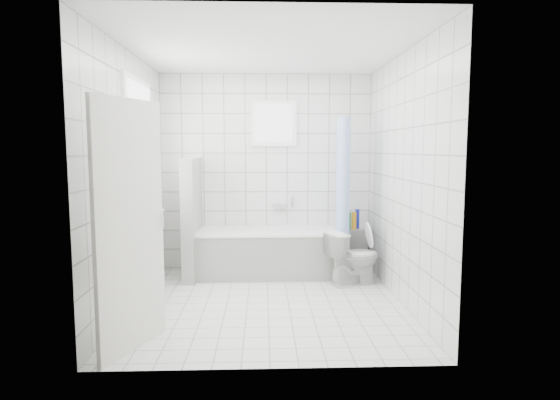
{
  "coord_description": "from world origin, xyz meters",
  "views": [
    {
      "loc": [
        -0.05,
        -4.79,
        1.61
      ],
      "look_at": [
        0.14,
        0.35,
        1.05
      ],
      "focal_mm": 30.0,
      "sensor_mm": 36.0,
      "label": 1
    }
  ],
  "objects": [
    {
      "name": "ceiling",
      "position": [
        0.0,
        0.0,
        2.6
      ],
      "size": [
        3.0,
        3.0,
        0.0
      ],
      "primitive_type": "plane",
      "rotation": [
        3.14,
        0.0,
        0.0
      ],
      "color": "white",
      "rests_on": "ground"
    },
    {
      "name": "bathtub",
      "position": [
        0.07,
        1.12,
        0.29
      ],
      "size": [
        1.89,
        0.77,
        0.58
      ],
      "color": "white",
      "rests_on": "ground"
    },
    {
      "name": "window_left",
      "position": [
        -1.35,
        0.3,
        1.6
      ],
      "size": [
        0.01,
        0.9,
        1.4
      ],
      "primitive_type": "cube",
      "color": "white",
      "rests_on": "wall_left"
    },
    {
      "name": "wall_left",
      "position": [
        -1.4,
        0.0,
        1.3
      ],
      "size": [
        0.02,
        3.0,
        2.6
      ],
      "primitive_type": "cube",
      "color": "white",
      "rests_on": "ground"
    },
    {
      "name": "partition_wall",
      "position": [
        -0.94,
        1.07,
        0.75
      ],
      "size": [
        0.15,
        0.85,
        1.5
      ],
      "primitive_type": "cube",
      "color": "white",
      "rests_on": "ground"
    },
    {
      "name": "window_back",
      "position": [
        0.1,
        1.46,
        1.95
      ],
      "size": [
        0.5,
        0.01,
        0.5
      ],
      "primitive_type": "cube",
      "color": "white",
      "rests_on": "wall_back"
    },
    {
      "name": "ledge_bottles",
      "position": [
        1.16,
        1.33,
        0.67
      ],
      "size": [
        0.19,
        0.15,
        0.26
      ],
      "color": "green",
      "rests_on": "tiled_ledge"
    },
    {
      "name": "window_sill",
      "position": [
        -1.31,
        0.3,
        0.86
      ],
      "size": [
        0.18,
        1.02,
        0.08
      ],
      "primitive_type": "cube",
      "color": "white",
      "rests_on": "wall_left"
    },
    {
      "name": "ground",
      "position": [
        0.0,
        0.0,
        0.0
      ],
      "size": [
        3.0,
        3.0,
        0.0
      ],
      "primitive_type": "plane",
      "color": "white",
      "rests_on": "ground"
    },
    {
      "name": "wall_right",
      "position": [
        1.4,
        0.0,
        1.3
      ],
      "size": [
        0.02,
        3.0,
        2.6
      ],
      "primitive_type": "cube",
      "color": "white",
      "rests_on": "ground"
    },
    {
      "name": "curtain_rod",
      "position": [
        0.95,
        1.1,
        2.0
      ],
      "size": [
        0.02,
        0.8,
        0.02
      ],
      "primitive_type": "cylinder",
      "rotation": [
        1.57,
        0.0,
        0.0
      ],
      "color": "silver",
      "rests_on": "wall_back"
    },
    {
      "name": "shower_curtain",
      "position": [
        0.95,
        0.97,
        1.1
      ],
      "size": [
        0.14,
        0.48,
        1.78
      ],
      "primitive_type": null,
      "color": "#5382F4",
      "rests_on": "curtain_rod"
    },
    {
      "name": "door",
      "position": [
        -1.09,
        -1.11,
        1.0
      ],
      "size": [
        0.35,
        0.75,
        2.0
      ],
      "primitive_type": "cube",
      "rotation": [
        0.0,
        0.0,
        -0.41
      ],
      "color": "silver",
      "rests_on": "ground"
    },
    {
      "name": "wall_front",
      "position": [
        0.0,
        -1.5,
        1.3
      ],
      "size": [
        2.8,
        0.02,
        2.6
      ],
      "primitive_type": "cube",
      "color": "white",
      "rests_on": "ground"
    },
    {
      "name": "wall_back",
      "position": [
        0.0,
        1.5,
        1.3
      ],
      "size": [
        2.8,
        0.02,
        2.6
      ],
      "primitive_type": "cube",
      "color": "white",
      "rests_on": "ground"
    },
    {
      "name": "tub_faucet",
      "position": [
        0.17,
        1.46,
        0.85
      ],
      "size": [
        0.18,
        0.06,
        0.06
      ],
      "primitive_type": "cube",
      "color": "silver",
      "rests_on": "wall_back"
    },
    {
      "name": "tiled_ledge",
      "position": [
        1.14,
        1.38,
        0.28
      ],
      "size": [
        0.4,
        0.24,
        0.55
      ],
      "primitive_type": "cube",
      "color": "white",
      "rests_on": "ground"
    },
    {
      "name": "toilet",
      "position": [
        1.03,
        0.65,
        0.33
      ],
      "size": [
        0.73,
        0.57,
        0.65
      ],
      "primitive_type": "imported",
      "rotation": [
        0.0,
        0.0,
        1.93
      ],
      "color": "white",
      "rests_on": "ground"
    },
    {
      "name": "sill_bottles",
      "position": [
        -1.3,
        0.36,
        1.01
      ],
      "size": [
        0.18,
        0.57,
        0.29
      ],
      "color": "white",
      "rests_on": "window_sill"
    }
  ]
}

